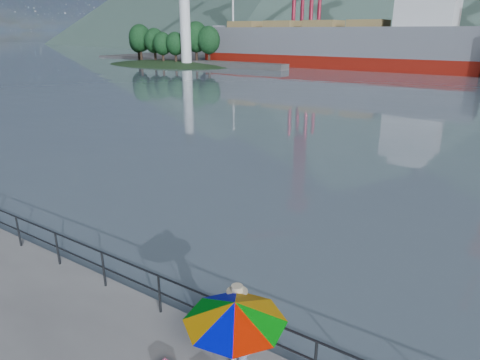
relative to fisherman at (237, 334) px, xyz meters
The scene contains 6 objects.
guardrail 3.67m from the fisherman, behind, with size 22.00×0.06×1.03m.
lighthouse_islet 84.46m from the fisherman, 133.91° to the left, with size 48.00×26.40×19.20m.
fisherman is the anchor object (origin of this frame).
beach_umbrella 1.31m from the fisherman, 58.47° to the right, with size 2.13×2.13×2.17m.
fishing_rod 1.23m from the fisherman, 106.67° to the left, with size 0.02×0.02×1.88m, color black.
bulk_carrier 78.75m from the fisherman, 110.27° to the left, with size 52.43×9.07×14.50m.
Camera 1 is at (7.41, -4.42, 6.40)m, focal length 32.00 mm.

